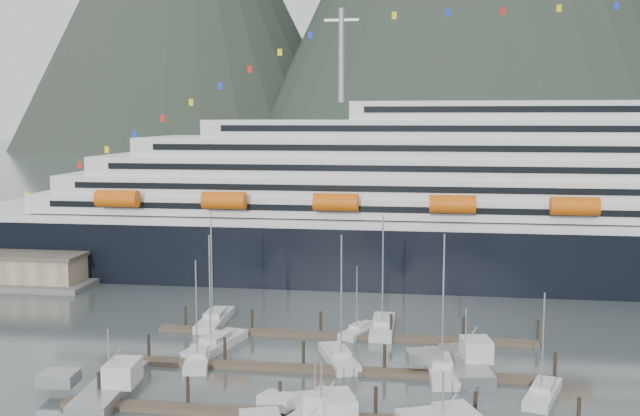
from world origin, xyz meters
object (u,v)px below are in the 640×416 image
Objects in this scene: cruise_ship at (576,211)px; sailboat_b at (216,345)px; sailboat_e at (215,320)px; trawler_b at (314,416)px; sailboat_f at (359,331)px; sailboat_h at (543,394)px; sailboat_g at (383,327)px; sailboat_a at (198,360)px; trawler_a at (108,387)px; sailboat_c at (339,359)px; trawler_e at (464,363)px; sailboat_d at (441,368)px.

sailboat_b is at bearing -137.24° from cruise_ship.
trawler_b is (18.48, -31.27, 0.43)m from sailboat_e.
sailboat_f is 0.85× the size of trawler_b.
cruise_ship is at bearing -20.16° from sailboat_f.
sailboat_h is 1.02× the size of trawler_b.
sailboat_e is at bearing 51.54° from trawler_b.
sailboat_g is at bearing -130.89° from cruise_ship.
sailboat_e reaches higher than sailboat_f.
trawler_a is (-5.81, -10.98, 0.53)m from sailboat_a.
sailboat_c is 1.36× the size of sailboat_h.
sailboat_b is at bearing 91.66° from sailboat_h.
cruise_ship is 15.10× the size of trawler_a.
sailboat_a is at bearing -134.35° from cruise_ship.
sailboat_g is 27.58m from sailboat_h.
sailboat_g is (2.85, 2.04, 0.07)m from sailboat_f.
sailboat_e is at bearing 30.40° from sailboat_b.
sailboat_b is 29.38m from trawler_e.
sailboat_d reaches higher than sailboat_e.
sailboat_g reaches higher than sailboat_f.
sailboat_f is 27.98m from sailboat_h.
trawler_b is (-11.50, -16.01, 0.43)m from sailboat_d.
sailboat_c reaches higher than sailboat_b.
sailboat_f is at bearing -131.84° from cruise_ship.
trawler_a is (-32.91, -11.95, 0.50)m from sailboat_d.
sailboat_c is at bearing -128.14° from sailboat_e.
sailboat_g reaches higher than trawler_a.
sailboat_a is at bearing 151.66° from sailboat_f.
sailboat_a is 15.93m from sailboat_c.
sailboat_b is 0.92× the size of sailboat_g.
sailboat_d reaches higher than trawler_b.
cruise_ship is 16.93× the size of trawler_e.
sailboat_h reaches higher than trawler_a.
sailboat_c is at bearing 76.84° from sailboat_d.
sailboat_a is 1.00× the size of trawler_e.
cruise_ship is at bearing 4.93° from sailboat_h.
sailboat_f is 0.59× the size of sailboat_g.
trawler_b is at bearing 158.87° from sailboat_c.
trawler_a is at bearing 172.31° from sailboat_b.
sailboat_g is (-30.27, -34.95, -11.60)m from cruise_ship.
trawler_e reaches higher than trawler_a.
sailboat_e reaches higher than sailboat_b.
sailboat_h reaches higher than trawler_e.
cruise_ship is at bearing -41.52° from sailboat_g.
cruise_ship is 14.45× the size of sailboat_b.
trawler_b is at bearing 129.73° from trawler_e.
trawler_a is at bearing 115.48° from sailboat_h.
sailboat_e is (-52.92, -34.95, -11.59)m from cruise_ship.
sailboat_c is 22.69m from sailboat_h.
sailboat_d is 1.45× the size of trawler_b.
sailboat_d is (-22.94, -50.22, -11.60)m from cruise_ship.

